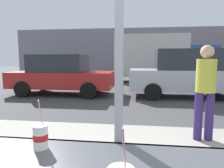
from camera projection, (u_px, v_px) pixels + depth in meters
ground_plane at (135, 93)px, 9.28m from camera, size 60.00×60.00×0.00m
sidewalk_strip at (129, 160)px, 2.97m from camera, size 16.00×2.80×0.12m
window_wall at (119, 9)px, 1.26m from camera, size 2.96×0.20×2.90m
building_facade_far at (138, 51)px, 22.93m from camera, size 28.00×1.20×4.91m
soda_cup_right at (41, 137)px, 1.22m from camera, size 0.09×0.09×0.30m
parked_car_red at (62, 74)px, 8.79m from camera, size 4.35×2.02×1.70m
parked_car_silver at (188, 74)px, 8.12m from camera, size 4.61×1.99×1.90m
box_truck at (161, 57)px, 13.43m from camera, size 6.33×2.44×3.06m
pedestrian at (205, 87)px, 3.45m from camera, size 0.32×0.32×1.63m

